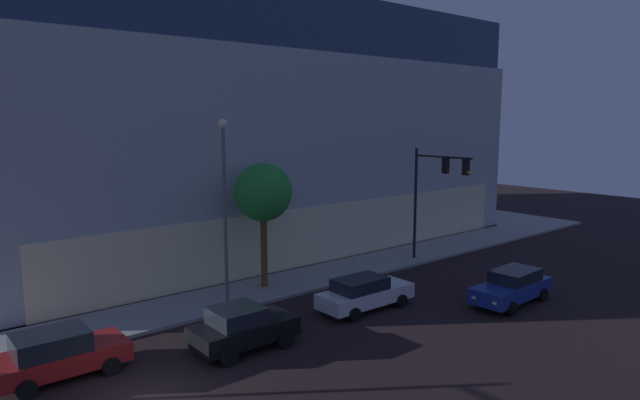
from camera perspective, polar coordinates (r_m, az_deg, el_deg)
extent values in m
cube|color=#4C4C51|center=(43.08, -9.51, -3.33)|extent=(36.94, 23.58, 0.15)
cube|color=#F4E6B2|center=(33.52, 0.24, -3.45)|extent=(32.88, 0.60, 3.44)
cube|color=#A5AEB2|center=(42.27, -9.72, 5.07)|extent=(36.54, 23.18, 12.47)
cube|color=navy|center=(42.57, -9.99, 15.84)|extent=(35.80, 22.72, 3.47)
cylinder|color=black|center=(34.52, 9.82, -0.35)|extent=(0.18, 0.18, 6.85)
cylinder|color=black|center=(33.04, 12.61, 4.36)|extent=(0.29, 3.90, 0.12)
cube|color=black|center=(32.96, 12.86, 3.47)|extent=(0.33, 0.33, 0.90)
sphere|color=red|center=(32.88, 13.10, 2.96)|extent=(0.18, 0.18, 0.18)
cube|color=black|center=(32.20, 14.84, 3.29)|extent=(0.33, 0.33, 0.90)
sphere|color=yellow|center=(32.12, 15.09, 2.77)|extent=(0.18, 0.18, 0.18)
cylinder|color=slate|center=(25.77, -9.78, -1.75)|extent=(0.16, 0.16, 8.24)
sphere|color=#F9EFC6|center=(25.37, -10.02, 7.78)|extent=(0.44, 0.44, 0.44)
cylinder|color=brown|center=(28.56, -5.81, -5.28)|extent=(0.34, 0.34, 3.74)
sphere|color=#2A8B34|center=(28.00, -5.90, 0.81)|extent=(2.96, 2.96, 2.96)
cube|color=maroon|center=(21.48, -25.11, -14.59)|extent=(4.25, 1.93, 0.66)
cube|color=black|center=(21.17, -26.08, -13.05)|extent=(2.33, 1.73, 0.67)
cube|color=#F9F4CC|center=(22.52, -20.27, -13.23)|extent=(0.12, 0.20, 0.12)
cube|color=#F9F4CC|center=(21.51, -19.21, -14.22)|extent=(0.12, 0.20, 0.12)
cylinder|color=black|center=(22.77, -22.40, -14.00)|extent=(0.64, 0.24, 0.64)
cylinder|color=black|center=(21.08, -20.78, -15.76)|extent=(0.64, 0.24, 0.64)
cylinder|color=black|center=(22.24, -29.10, -15.00)|extent=(0.64, 0.24, 0.64)
cylinder|color=black|center=(20.50, -28.05, -16.93)|extent=(0.64, 0.24, 0.64)
cube|color=black|center=(21.88, -7.86, -13.23)|extent=(4.03, 1.92, 0.72)
cube|color=black|center=(21.49, -8.59, -11.73)|extent=(1.87, 1.72, 0.63)
cube|color=#F9F4CC|center=(23.33, -4.43, -11.77)|extent=(0.12, 0.20, 0.12)
cube|color=#F9F4CC|center=(22.46, -2.70, -12.57)|extent=(0.12, 0.20, 0.12)
cylinder|color=black|center=(23.38, -6.44, -12.70)|extent=(0.71, 0.24, 0.71)
cylinder|color=black|center=(21.92, -3.62, -14.15)|extent=(0.71, 0.24, 0.71)
cylinder|color=black|center=(22.23, -12.00, -13.99)|extent=(0.71, 0.24, 0.71)
cylinder|color=black|center=(20.67, -9.44, -15.69)|extent=(0.71, 0.24, 0.71)
cube|color=silver|center=(26.01, 4.75, -9.81)|extent=(4.81, 1.80, 0.67)
cube|color=black|center=(25.59, 4.18, -8.66)|extent=(2.45, 1.59, 0.56)
cube|color=#F9F4CC|center=(27.94, 7.55, -8.56)|extent=(0.12, 0.20, 0.12)
cube|color=#F9F4CC|center=(27.27, 9.13, -9.02)|extent=(0.12, 0.20, 0.12)
cylinder|color=black|center=(27.68, 5.77, -9.42)|extent=(0.61, 0.25, 0.61)
cylinder|color=black|center=(26.54, 8.40, -10.25)|extent=(0.61, 0.25, 0.61)
cylinder|color=black|center=(25.79, 0.96, -10.72)|extent=(0.61, 0.25, 0.61)
cylinder|color=black|center=(24.57, 3.57, -11.73)|extent=(0.61, 0.25, 0.61)
cube|color=navy|center=(28.17, 19.13, -8.75)|extent=(4.78, 1.98, 0.71)
cube|color=black|center=(28.29, 19.54, -7.35)|extent=(2.49, 1.70, 0.57)
cube|color=#F9F4CC|center=(26.00, 17.67, -10.12)|extent=(0.13, 0.21, 0.12)
cube|color=#F9F4CC|center=(26.51, 15.66, -9.67)|extent=(0.13, 0.21, 0.12)
cylinder|color=black|center=(26.65, 19.24, -10.54)|extent=(0.64, 0.27, 0.63)
cylinder|color=black|center=(27.49, 15.96, -9.81)|extent=(0.64, 0.27, 0.63)
cylinder|color=black|center=(29.14, 22.04, -9.06)|extent=(0.64, 0.27, 0.63)
cylinder|color=black|center=(29.91, 18.96, -8.45)|extent=(0.64, 0.27, 0.63)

